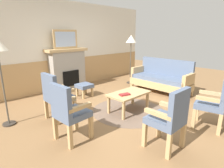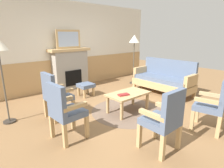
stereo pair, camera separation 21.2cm
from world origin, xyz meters
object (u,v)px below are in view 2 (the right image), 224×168
object	(u,v)px
armchair_by_window_left	(64,109)
fireplace	(70,68)
book_on_table	(124,95)
armchair_near_fireplace	(55,94)
framed_picture	(68,39)
couch	(164,80)
floor_lamp_by_couch	(134,42)
footstool	(86,86)
armchair_front_left	(214,103)
coffee_table	(128,95)
armchair_front_center	(164,118)

from	to	relation	value
armchair_by_window_left	fireplace	bearing A→B (deg)	58.75
book_on_table	armchair_near_fireplace	xyz separation A→B (m)	(-1.18, 0.79, 0.08)
framed_picture	couch	xyz separation A→B (m)	(1.86, -2.24, -1.16)
floor_lamp_by_couch	framed_picture	bearing A→B (deg)	154.84
framed_picture	armchair_near_fireplace	bearing A→B (deg)	-127.30
fireplace	armchair_by_window_left	xyz separation A→B (m)	(-1.58, -2.60, -0.11)
footstool	armchair_front_left	bearing A→B (deg)	-79.18
fireplace	floor_lamp_by_couch	distance (m)	2.32
coffee_table	armchair_front_center	xyz separation A→B (m)	(-0.67, -1.36, 0.15)
coffee_table	armchair_front_center	bearing A→B (deg)	-116.35
footstool	armchair_front_center	world-z (taller)	armchair_front_center
coffee_table	armchair_by_window_left	xyz separation A→B (m)	(-1.62, -0.10, 0.15)
book_on_table	armchair_front_left	world-z (taller)	armchair_front_left
couch	book_on_table	size ratio (longest dim) A/B	7.64
floor_lamp_by_couch	couch	bearing A→B (deg)	-94.93
coffee_table	footstool	distance (m)	1.55
footstool	armchair_front_center	size ratio (longest dim) A/B	0.41
fireplace	armchair_front_left	bearing A→B (deg)	-82.61
fireplace	couch	size ratio (longest dim) A/B	0.72
framed_picture	fireplace	bearing A→B (deg)	-90.00
armchair_near_fireplace	armchair_by_window_left	world-z (taller)	same
fireplace	footstool	world-z (taller)	fireplace
armchair_front_center	armchair_by_window_left	bearing A→B (deg)	126.82
armchair_by_window_left	footstool	bearing A→B (deg)	47.40
armchair_near_fireplace	footstool	bearing A→B (deg)	32.14
framed_picture	coffee_table	xyz separation A→B (m)	(0.04, -2.51, -1.17)
couch	coffee_table	world-z (taller)	couch
coffee_table	floor_lamp_by_couch	distance (m)	2.72
footstool	couch	bearing A→B (deg)	-33.51
fireplace	coffee_table	distance (m)	2.52
framed_picture	couch	bearing A→B (deg)	-50.30
framed_picture	armchair_front_left	distance (m)	4.27
framed_picture	armchair_near_fireplace	world-z (taller)	framed_picture
coffee_table	fireplace	bearing A→B (deg)	90.81
book_on_table	armchair_front_center	size ratio (longest dim) A/B	0.24
framed_picture	footstool	bearing A→B (deg)	-94.13
coffee_table	armchair_by_window_left	distance (m)	1.63
fireplace	couch	bearing A→B (deg)	-50.30
book_on_table	armchair_front_center	world-z (taller)	armchair_front_center
footstool	armchair_front_left	world-z (taller)	armchair_front_left
framed_picture	floor_lamp_by_couch	size ratio (longest dim) A/B	0.48
couch	footstool	xyz separation A→B (m)	(-1.93, 1.28, -0.11)
footstool	book_on_table	bearing A→B (deg)	-93.28
armchair_near_fireplace	floor_lamp_by_couch	distance (m)	3.53
coffee_table	armchair_front_left	world-z (taller)	armchair_front_left
coffee_table	floor_lamp_by_couch	xyz separation A→B (m)	(1.93, 1.58, 1.06)
fireplace	armchair_front_left	size ratio (longest dim) A/B	1.33
couch	floor_lamp_by_couch	size ratio (longest dim) A/B	1.07
fireplace	armchair_near_fireplace	xyz separation A→B (m)	(-1.34, -1.76, -0.11)
fireplace	book_on_table	world-z (taller)	fireplace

